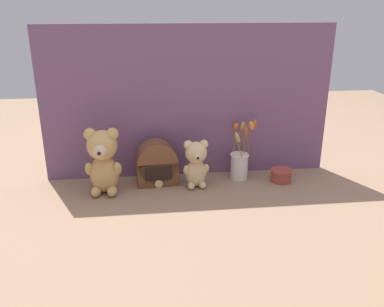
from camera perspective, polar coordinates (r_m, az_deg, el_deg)
The scene contains 7 objects.
ground_plane at distance 1.88m, azimuth 0.07°, elevation -4.76°, with size 4.00×4.00×0.00m, color #8E7056.
backdrop_wall at distance 1.92m, azimuth -0.51°, elevation 7.10°, with size 1.36×0.02×0.72m.
teddy_bear_large at distance 1.81m, azimuth -12.38°, elevation -0.90°, with size 0.16×0.15×0.30m.
teddy_bear_medium at distance 1.85m, azimuth 0.58°, elevation -1.31°, with size 0.12×0.11×0.22m.
flower_vase at distance 1.96m, azimuth 6.78°, elevation -0.94°, with size 0.13×0.14×0.30m.
vintage_radio at distance 1.90m, azimuth -4.96°, elevation -1.59°, with size 0.20×0.13×0.21m.
decorative_tin_tall at distance 1.98m, azimuth 12.40°, elevation -3.00°, with size 0.10×0.10×0.06m.
Camera 1 is at (-0.20, -1.69, 0.80)m, focal length 38.00 mm.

